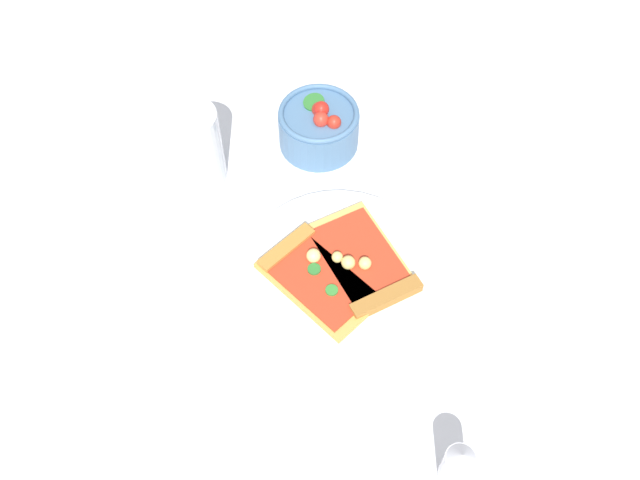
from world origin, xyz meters
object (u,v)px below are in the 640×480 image
(plate, at_px, (340,272))
(pepper_shaker, at_px, (457,465))
(pizza_slice_near, at_px, (363,264))
(soda_glass, at_px, (196,148))
(salad_bowl, at_px, (319,126))
(pizza_slice_far, at_px, (315,277))

(plate, distance_m, pepper_shaker, 0.30)
(plate, relative_size, pizza_slice_near, 1.43)
(soda_glass, xyz_separation_m, pepper_shaker, (-0.53, 0.15, -0.02))
(pizza_slice_near, relative_size, pepper_shaker, 2.56)
(pizza_slice_near, bearing_deg, salad_bowl, -38.75)
(pizza_slice_near, distance_m, soda_glass, 0.29)
(pizza_slice_near, xyz_separation_m, pepper_shaker, (-0.24, 0.16, 0.02))
(pizza_slice_near, xyz_separation_m, pizza_slice_far, (0.04, 0.05, -0.00))
(pizza_slice_far, height_order, salad_bowl, salad_bowl)
(plate, height_order, soda_glass, soda_glass)
(pizza_slice_far, bearing_deg, soda_glass, -10.93)
(soda_glass, bearing_deg, plate, 176.65)
(plate, relative_size, soda_glass, 2.11)
(plate, distance_m, soda_glass, 0.27)
(soda_glass, relative_size, pepper_shaker, 1.74)
(plate, bearing_deg, pepper_shaker, 152.17)
(plate, xyz_separation_m, pizza_slice_near, (-0.02, -0.02, 0.01))
(pizza_slice_near, distance_m, pepper_shaker, 0.29)
(pizza_slice_far, xyz_separation_m, pepper_shaker, (-0.28, 0.10, 0.02))
(pizza_slice_far, relative_size, soda_glass, 1.34)
(pizza_slice_far, relative_size, salad_bowl, 1.41)
(salad_bowl, xyz_separation_m, soda_glass, (0.10, 0.16, 0.02))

